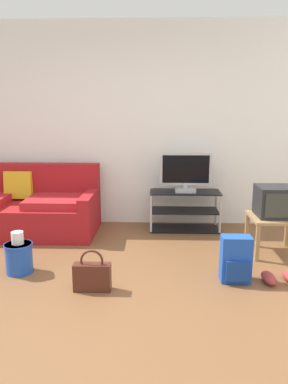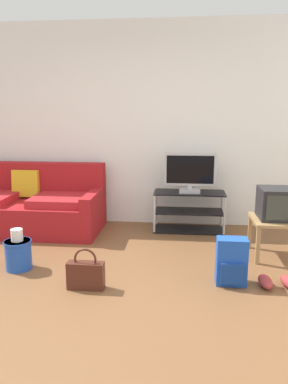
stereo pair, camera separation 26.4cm
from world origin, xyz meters
TOP-DOWN VIEW (x-y plane):
  - ground_plane at (0.00, 0.00)m, footprint 9.00×9.80m
  - wall_back at (0.00, 2.45)m, footprint 9.00×0.10m
  - couch at (-1.33, 1.94)m, footprint 1.95×0.89m
  - tv_stand at (0.80, 2.10)m, footprint 0.91×0.38m
  - flat_tv at (0.80, 2.08)m, footprint 0.66×0.22m
  - side_table at (1.71, 1.29)m, footprint 0.52×0.52m
  - crt_tv at (1.71, 1.31)m, footprint 0.39×0.39m
  - backpack at (1.15, 0.57)m, footprint 0.27×0.23m
  - handbag at (-0.13, 0.35)m, footprint 0.32×0.11m
  - cleaning_bucket at (-0.90, 0.69)m, footprint 0.27×0.27m
  - sneakers_pair at (1.56, 0.55)m, footprint 0.35×0.28m

SIDE VIEW (x-z plane):
  - ground_plane at x=0.00m, z-range -0.02..0.00m
  - sneakers_pair at x=1.56m, z-range 0.00..0.09m
  - handbag at x=-0.13m, z-range -0.05..0.32m
  - cleaning_bucket at x=-0.90m, z-range -0.03..0.38m
  - backpack at x=1.15m, z-range 0.00..0.43m
  - tv_stand at x=0.80m, z-range 0.00..0.52m
  - couch at x=-1.33m, z-range -0.12..0.74m
  - side_table at x=1.71m, z-range 0.15..0.57m
  - crt_tv at x=1.71m, z-range 0.42..0.75m
  - flat_tv at x=0.80m, z-range 0.52..1.02m
  - wall_back at x=0.00m, z-range 0.00..2.70m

